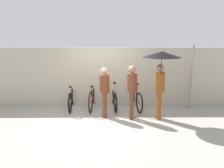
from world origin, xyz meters
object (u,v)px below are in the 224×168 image
parked_bicycle_0 (72,99)px  pedestrian_center (132,88)px  parked_bicycle_3 (135,98)px  pedestrian_trailing (161,65)px  parked_bicycle_2 (114,98)px  parked_bicycle_1 (93,98)px  pedestrian_leading (104,89)px

parked_bicycle_0 → pedestrian_center: pedestrian_center is taller
parked_bicycle_0 → parked_bicycle_3: bearing=-93.2°
parked_bicycle_0 → pedestrian_trailing: 3.39m
pedestrian_trailing → parked_bicycle_2: bearing=-39.5°
parked_bicycle_1 → pedestrian_trailing: (2.14, -1.17, 1.33)m
parked_bicycle_3 → pedestrian_trailing: pedestrian_trailing is taller
parked_bicycle_3 → pedestrian_trailing: 1.86m
parked_bicycle_2 → parked_bicycle_1: bearing=84.8°
pedestrian_trailing → parked_bicycle_1: bearing=-27.7°
parked_bicycle_0 → parked_bicycle_1: 0.77m
parked_bicycle_1 → parked_bicycle_0: bearing=97.5°
parked_bicycle_0 → parked_bicycle_2: size_ratio=1.01×
pedestrian_center → parked_bicycle_2: bearing=-59.4°
parked_bicycle_0 → parked_bicycle_1: parked_bicycle_0 is taller
parked_bicycle_1 → pedestrian_leading: (0.44, -0.88, 0.54)m
parked_bicycle_0 → pedestrian_trailing: bearing=-114.6°
parked_bicycle_2 → pedestrian_trailing: 2.26m
parked_bicycle_0 → parked_bicycle_1: (0.76, 0.04, 0.02)m
parked_bicycle_1 → pedestrian_trailing: size_ratio=0.82×
parked_bicycle_2 → pedestrian_leading: pedestrian_leading is taller
parked_bicycle_0 → pedestrian_leading: 1.58m
parked_bicycle_1 → parked_bicycle_3: bearing=-86.8°
pedestrian_trailing → pedestrian_leading: bearing=-8.6°
parked_bicycle_2 → pedestrian_leading: bearing=154.9°
pedestrian_leading → parked_bicycle_0: bearing=-42.3°
parked_bicycle_2 → pedestrian_trailing: size_ratio=0.78×
parked_bicycle_3 → pedestrian_trailing: (0.61, -1.14, 1.34)m
parked_bicycle_1 → parked_bicycle_2: bearing=-85.5°
parked_bicycle_3 → pedestrian_leading: size_ratio=1.07×
parked_bicycle_0 → pedestrian_trailing: size_ratio=0.79×
parked_bicycle_2 → pedestrian_center: 1.34m
pedestrian_leading → pedestrian_trailing: 1.89m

